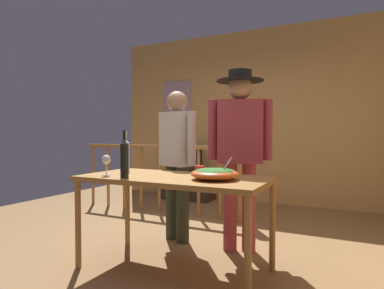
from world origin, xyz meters
name	(u,v)px	position (x,y,z in m)	size (l,w,h in m)	color
ground_plane	(179,250)	(0.00, 0.00, 0.00)	(6.86, 6.86, 0.00)	olive
back_wall	(255,116)	(0.00, 2.64, 1.43)	(5.06, 0.10, 2.86)	tan
framed_picture	(177,100)	(-1.47, 2.58, 1.77)	(0.56, 0.03, 0.68)	#A489A3
stair_railing	(181,172)	(-0.65, 1.24, 0.60)	(2.62, 0.10, 1.02)	#9E6B33
tv_console	(188,186)	(-1.10, 2.29, 0.23)	(0.90, 0.40, 0.47)	#38281E
flat_screen_tv	(187,157)	(-1.10, 2.26, 0.73)	(0.56, 0.12, 0.44)	black
serving_table	(174,185)	(0.19, -0.43, 0.71)	(1.56, 0.75, 0.78)	#9E6B33
salad_bowl	(215,173)	(0.57, -0.45, 0.83)	(0.37, 0.37, 0.19)	#DB5B23
wine_glass	(106,161)	(-0.35, -0.64, 0.91)	(0.07, 0.07, 0.18)	silver
wine_bottle_dark	(124,158)	(-0.11, -0.70, 0.94)	(0.07, 0.07, 0.38)	black
wine_bottle_clear	(125,155)	(-0.40, -0.32, 0.94)	(0.08, 0.08, 0.38)	silver
mug_red	(200,170)	(0.35, -0.24, 0.82)	(0.12, 0.08, 0.08)	#B7332D
person_standing_left	(177,154)	(-0.16, 0.24, 0.92)	(0.51, 0.33, 1.58)	#2D3323
person_standing_right	(240,142)	(0.53, 0.24, 1.06)	(0.58, 0.45, 1.74)	#9E3842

